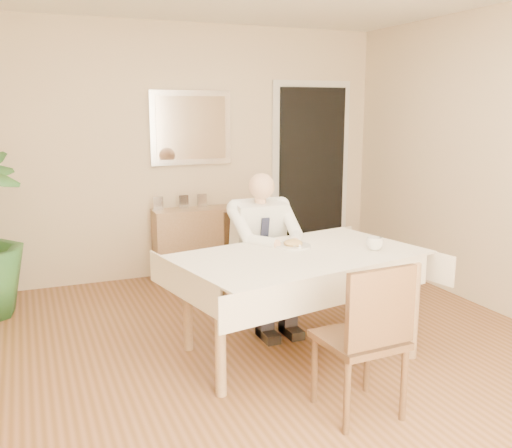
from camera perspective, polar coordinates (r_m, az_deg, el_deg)
name	(u,v)px	position (r m, az deg, el deg)	size (l,w,h in m)	color
room	(277,181)	(3.65, 2.10, 4.36)	(5.00, 5.02, 2.60)	brown
doorway	(311,175)	(6.56, 5.52, 4.91)	(0.96, 0.07, 2.10)	beige
mirror	(191,128)	(6.00, -6.50, 9.53)	(0.86, 0.04, 0.76)	silver
dining_table	(300,265)	(4.04, 4.37, -4.10)	(1.91, 1.36, 0.75)	#9F7E59
chair_far	(253,258)	(4.86, -0.32, -3.43)	(0.46, 0.46, 0.89)	#3E2815
chair_near	(368,333)	(3.31, 11.12, -10.63)	(0.46, 0.46, 0.92)	#3E2815
seated_man	(266,244)	(4.55, 1.03, -1.96)	(0.48, 0.72, 1.24)	white
plate	(293,246)	(4.19, 3.73, -2.21)	(0.26, 0.26, 0.02)	white
food	(293,243)	(4.18, 3.74, -1.92)	(0.14, 0.14, 0.06)	olive
knife	(302,245)	(4.15, 4.60, -2.12)	(0.01, 0.01, 0.13)	silver
fork	(292,246)	(4.12, 3.60, -2.22)	(0.01, 0.01, 0.13)	silver
coffee_mug	(375,244)	(4.17, 11.78, -1.96)	(0.12, 0.12, 0.09)	white
sideboard	(198,243)	(6.02, -5.85, -1.87)	(0.91, 0.31, 0.73)	#9F7E59
photo_frame_left	(158,203)	(5.89, -9.77, 2.04)	(0.10, 0.02, 0.14)	silver
photo_frame_center	(184,202)	(5.97, -7.24, 2.23)	(0.10, 0.02, 0.14)	silver
photo_frame_right	(202,201)	(6.02, -5.43, 2.35)	(0.10, 0.02, 0.14)	silver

